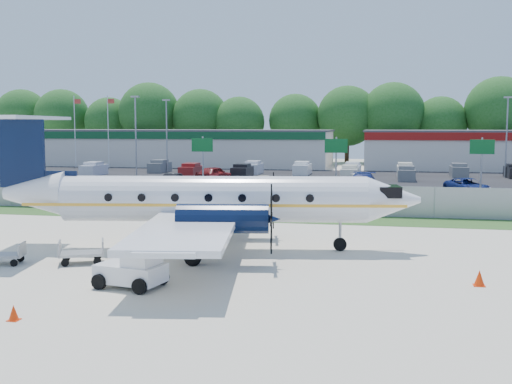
% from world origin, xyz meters
% --- Properties ---
extents(ground, '(170.00, 170.00, 0.00)m').
position_xyz_m(ground, '(0.00, 0.00, 0.00)').
color(ground, beige).
rests_on(ground, ground).
extents(grass_verge, '(170.00, 4.00, 0.02)m').
position_xyz_m(grass_verge, '(0.00, 12.00, 0.01)').
color(grass_verge, '#2D561E').
rests_on(grass_verge, ground).
extents(access_road, '(170.00, 8.00, 0.02)m').
position_xyz_m(access_road, '(0.00, 19.00, 0.01)').
color(access_road, black).
rests_on(access_road, ground).
extents(parking_lot, '(170.00, 32.00, 0.02)m').
position_xyz_m(parking_lot, '(0.00, 40.00, 0.01)').
color(parking_lot, black).
rests_on(parking_lot, ground).
extents(perimeter_fence, '(120.00, 0.06, 1.99)m').
position_xyz_m(perimeter_fence, '(0.00, 14.00, 1.00)').
color(perimeter_fence, gray).
rests_on(perimeter_fence, ground).
extents(building_west, '(46.40, 12.40, 5.24)m').
position_xyz_m(building_west, '(-24.00, 61.98, 2.63)').
color(building_west, silver).
rests_on(building_west, ground).
extents(sign_left, '(1.80, 0.26, 5.00)m').
position_xyz_m(sign_left, '(-8.00, 22.91, 3.61)').
color(sign_left, gray).
rests_on(sign_left, ground).
extents(sign_mid, '(1.80, 0.26, 5.00)m').
position_xyz_m(sign_mid, '(3.00, 22.91, 3.61)').
color(sign_mid, gray).
rests_on(sign_mid, ground).
extents(sign_right, '(1.80, 0.26, 5.00)m').
position_xyz_m(sign_right, '(14.00, 22.91, 3.61)').
color(sign_right, gray).
rests_on(sign_right, ground).
extents(flagpole_west, '(1.06, 0.12, 10.00)m').
position_xyz_m(flagpole_west, '(-35.92, 55.00, 5.64)').
color(flagpole_west, white).
rests_on(flagpole_west, ground).
extents(flagpole_east, '(1.06, 0.12, 10.00)m').
position_xyz_m(flagpole_east, '(-30.92, 55.00, 5.64)').
color(flagpole_east, white).
rests_on(flagpole_east, ground).
extents(light_pole_nw, '(0.90, 0.35, 9.09)m').
position_xyz_m(light_pole_nw, '(-20.00, 38.00, 5.23)').
color(light_pole_nw, gray).
rests_on(light_pole_nw, ground).
extents(light_pole_sw, '(0.90, 0.35, 9.09)m').
position_xyz_m(light_pole_sw, '(-20.00, 48.00, 5.23)').
color(light_pole_sw, gray).
rests_on(light_pole_sw, ground).
extents(light_pole_se, '(0.90, 0.35, 9.09)m').
position_xyz_m(light_pole_se, '(20.00, 48.00, 5.23)').
color(light_pole_se, gray).
rests_on(light_pole_se, ground).
extents(tree_line, '(112.00, 6.00, 14.00)m').
position_xyz_m(tree_line, '(0.00, 74.00, 0.00)').
color(tree_line, '#1A4F17').
rests_on(tree_line, ground).
extents(aircraft, '(20.84, 20.46, 6.37)m').
position_xyz_m(aircraft, '(-1.43, 0.97, 2.46)').
color(aircraft, white).
rests_on(aircraft, ground).
extents(pushback_tug, '(2.63, 2.12, 1.30)m').
position_xyz_m(pushback_tug, '(-2.06, -6.39, 0.62)').
color(pushback_tug, white).
rests_on(pushback_tug, ground).
extents(baggage_cart_near, '(1.97, 1.48, 0.92)m').
position_xyz_m(baggage_cart_near, '(-9.07, -3.86, 0.43)').
color(baggage_cart_near, gray).
rests_on(baggage_cart_near, ground).
extents(baggage_cart_far, '(2.20, 1.83, 0.99)m').
position_xyz_m(baggage_cart_far, '(-5.84, -2.98, 0.46)').
color(baggage_cart_far, gray).
rests_on(baggage_cart_far, ground).
extents(cone_nose, '(0.43, 0.43, 0.61)m').
position_xyz_m(cone_nose, '(10.45, -3.60, 0.29)').
color(cone_nose, '#F23407').
rests_on(cone_nose, ground).
extents(cone_port_wing, '(0.35, 0.35, 0.49)m').
position_xyz_m(cone_port_wing, '(-4.09, -10.91, 0.23)').
color(cone_port_wing, '#F23407').
rests_on(cone_port_wing, ground).
extents(cone_starboard_wing, '(0.41, 0.41, 0.58)m').
position_xyz_m(cone_starboard_wing, '(-5.88, 5.30, 0.28)').
color(cone_starboard_wing, '#F23407').
rests_on(cone_starboard_wing, ground).
extents(road_car_west, '(5.88, 4.33, 1.49)m').
position_xyz_m(road_car_west, '(-12.20, 17.21, 0.00)').
color(road_car_west, beige).
rests_on(road_car_west, ground).
extents(road_car_mid, '(4.43, 2.74, 1.41)m').
position_xyz_m(road_car_mid, '(7.94, 20.22, 0.00)').
color(road_car_mid, silver).
rests_on(road_car_mid, ground).
extents(parked_car_a, '(1.52, 4.12, 1.35)m').
position_xyz_m(parked_car_a, '(-13.05, 29.56, 0.00)').
color(parked_car_a, black).
rests_on(parked_car_a, ground).
extents(parked_car_b, '(1.91, 4.16, 1.38)m').
position_xyz_m(parked_car_b, '(-4.31, 29.58, 0.00)').
color(parked_car_b, beige).
rests_on(parked_car_b, ground).
extents(parked_car_c, '(1.59, 3.80, 1.29)m').
position_xyz_m(parked_car_c, '(1.48, 28.84, 0.00)').
color(parked_car_c, silver).
rests_on(parked_car_c, ground).
extents(parked_car_d, '(2.57, 6.00, 1.72)m').
position_xyz_m(parked_car_d, '(4.88, 28.51, 0.00)').
color(parked_car_d, navy).
rests_on(parked_car_d, ground).
extents(parked_car_e, '(4.00, 5.66, 1.43)m').
position_xyz_m(parked_car_e, '(13.74, 28.73, 0.00)').
color(parked_car_e, navy).
rests_on(parked_car_e, ground).
extents(parked_car_f, '(3.22, 5.33, 1.70)m').
position_xyz_m(parked_car_f, '(-10.62, 35.90, 0.00)').
color(parked_car_f, maroon).
rests_on(parked_car_f, ground).
extents(parked_car_g, '(3.73, 5.33, 1.35)m').
position_xyz_m(parked_car_g, '(4.11, 34.28, 0.00)').
color(parked_car_g, silver).
rests_on(parked_car_g, ground).
extents(far_parking_rows, '(56.00, 10.00, 1.60)m').
position_xyz_m(far_parking_rows, '(0.00, 45.00, 0.00)').
color(far_parking_rows, gray).
rests_on(far_parking_rows, ground).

